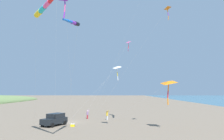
% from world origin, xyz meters
% --- Properties ---
extents(ground_plane, '(600.00, 600.00, 0.00)m').
position_xyz_m(ground_plane, '(0.00, 0.00, 0.00)').
color(ground_plane, '#756654').
extents(parked_car, '(3.37, 4.68, 1.85)m').
position_xyz_m(parked_car, '(-1.11, -3.67, 0.95)').
color(parked_car, black).
rests_on(parked_car, ground_plane).
extents(cooler_box, '(0.62, 0.42, 0.42)m').
position_xyz_m(cooler_box, '(1.90, -4.49, 0.21)').
color(cooler_box, yellow).
rests_on(cooler_box, ground_plane).
extents(person_adult_flyer, '(0.53, 0.60, 1.73)m').
position_xyz_m(person_adult_flyer, '(2.61, 4.85, 0.94)').
color(person_adult_flyer, '#B72833').
rests_on(person_adult_flyer, ground_plane).
extents(person_child_green_jacket, '(0.62, 0.63, 1.78)m').
position_xyz_m(person_child_green_jacket, '(6.50, 3.49, 0.97)').
color(person_child_green_jacket, silver).
rests_on(person_child_green_jacket, ground_plane).
extents(kite_delta_rainbow_low_near, '(9.78, 4.17, 14.87)m').
position_xyz_m(kite_delta_rainbow_low_near, '(10.51, 3.29, 14.51)').
color(kite_delta_rainbow_low_near, '#EF4C93').
rests_on(kite_delta_rainbow_low_near, ground_plane).
extents(kite_delta_checkered_midright, '(12.84, 10.16, 17.74)m').
position_xyz_m(kite_delta_checkered_midright, '(15.99, -5.86, 17.41)').
color(kite_delta_checkered_midright, orange).
rests_on(kite_delta_checkered_midright, ground_plane).
extents(kite_delta_long_streamer_right, '(9.29, 13.05, 6.89)m').
position_xyz_m(kite_delta_long_streamer_right, '(15.70, -6.67, 6.38)').
color(kite_delta_long_streamer_right, orange).
rests_on(kite_delta_long_streamer_right, ground_plane).
extents(kite_windsock_purple_drifting, '(8.21, 14.17, 14.65)m').
position_xyz_m(kite_windsock_purple_drifting, '(1.31, -15.51, 14.09)').
color(kite_windsock_purple_drifting, yellow).
rests_on(kite_windsock_purple_drifting, ground_plane).
extents(kite_delta_yellow_midlevel, '(8.60, 1.53, 9.06)m').
position_xyz_m(kite_delta_yellow_midlevel, '(8.52, -5.46, 8.70)').
color(kite_delta_yellow_midlevel, white).
rests_on(kite_delta_yellow_midlevel, ground_plane).
extents(kite_windsock_white_trailing, '(3.59, 13.62, 13.36)m').
position_xyz_m(kite_windsock_white_trailing, '(3.95, -14.00, 12.72)').
color(kite_windsock_white_trailing, black).
rests_on(kite_windsock_white_trailing, ground_plane).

